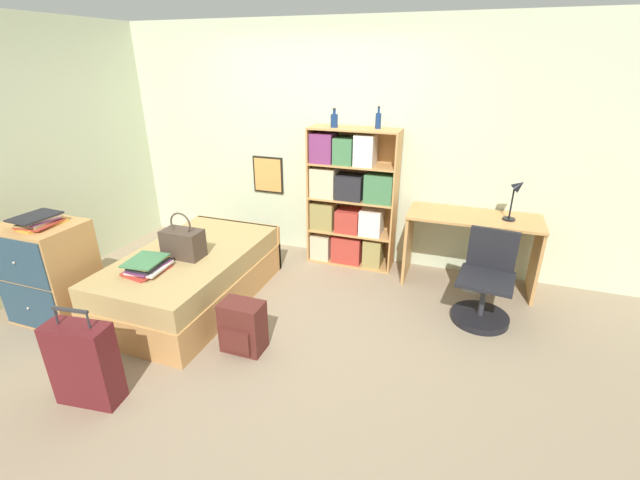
% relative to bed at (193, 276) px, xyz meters
% --- Properties ---
extents(ground_plane, '(14.00, 14.00, 0.00)m').
position_rel_bed_xyz_m(ground_plane, '(0.75, -0.02, -0.25)').
color(ground_plane, gray).
extents(wall_back, '(10.00, 0.09, 2.60)m').
position_rel_bed_xyz_m(wall_back, '(0.75, 1.54, 1.04)').
color(wall_back, beige).
rests_on(wall_back, ground_plane).
extents(wall_left, '(0.06, 10.00, 2.60)m').
position_rel_bed_xyz_m(wall_left, '(-1.65, -0.02, 1.05)').
color(wall_left, beige).
rests_on(wall_left, ground_plane).
extents(bed, '(1.04, 1.82, 0.51)m').
position_rel_bed_xyz_m(bed, '(0.00, 0.00, 0.00)').
color(bed, tan).
rests_on(bed, ground_plane).
extents(handbag, '(0.36, 0.21, 0.43)m').
position_rel_bed_xyz_m(handbag, '(0.01, -0.10, 0.40)').
color(handbag, '#47382D').
rests_on(handbag, bed).
extents(book_stack_on_bed, '(0.33, 0.38, 0.11)m').
position_rel_bed_xyz_m(book_stack_on_bed, '(-0.10, -0.46, 0.31)').
color(book_stack_on_bed, '#B2382D').
rests_on(book_stack_on_bed, bed).
extents(suitcase, '(0.46, 0.24, 0.74)m').
position_rel_bed_xyz_m(suitcase, '(0.11, -1.39, 0.05)').
color(suitcase, '#5B191E').
rests_on(suitcase, ground_plane).
extents(dresser, '(0.68, 0.54, 0.91)m').
position_rel_bed_xyz_m(dresser, '(-1.00, -0.67, 0.20)').
color(dresser, tan).
rests_on(dresser, ground_plane).
extents(magazine_pile_on_dresser, '(0.31, 0.39, 0.09)m').
position_rel_bed_xyz_m(magazine_pile_on_dresser, '(-0.95, -0.69, 0.70)').
color(magazine_pile_on_dresser, gold).
rests_on(magazine_pile_on_dresser, dresser).
extents(bookcase, '(0.97, 0.33, 1.53)m').
position_rel_bed_xyz_m(bookcase, '(1.17, 1.32, 0.48)').
color(bookcase, tan).
rests_on(bookcase, ground_plane).
extents(bottle_green, '(0.08, 0.08, 0.19)m').
position_rel_bed_xyz_m(bottle_green, '(1.00, 1.30, 1.35)').
color(bottle_green, navy).
rests_on(bottle_green, bookcase).
extents(bottle_brown, '(0.06, 0.06, 0.22)m').
position_rel_bed_xyz_m(bottle_brown, '(1.44, 1.37, 1.36)').
color(bottle_brown, navy).
rests_on(bottle_brown, bookcase).
extents(desk, '(1.28, 0.54, 0.76)m').
position_rel_bed_xyz_m(desk, '(2.49, 1.22, 0.28)').
color(desk, tan).
rests_on(desk, ground_plane).
extents(desk_lamp, '(0.16, 0.12, 0.42)m').
position_rel_bed_xyz_m(desk_lamp, '(2.83, 1.22, 0.79)').
color(desk_lamp, black).
rests_on(desk_lamp, desk).
extents(desk_chair, '(0.51, 0.52, 0.82)m').
position_rel_bed_xyz_m(desk_chair, '(2.66, 0.60, -0.00)').
color(desk_chair, black).
rests_on(desk_chair, ground_plane).
extents(backpack, '(0.34, 0.25, 0.43)m').
position_rel_bed_xyz_m(backpack, '(0.84, -0.54, -0.04)').
color(backpack, '#56231E').
rests_on(backpack, ground_plane).
extents(waste_bin, '(0.27, 0.27, 0.22)m').
position_rel_bed_xyz_m(waste_bin, '(2.57, 1.17, -0.14)').
color(waste_bin, '#B7B2A8').
rests_on(waste_bin, ground_plane).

